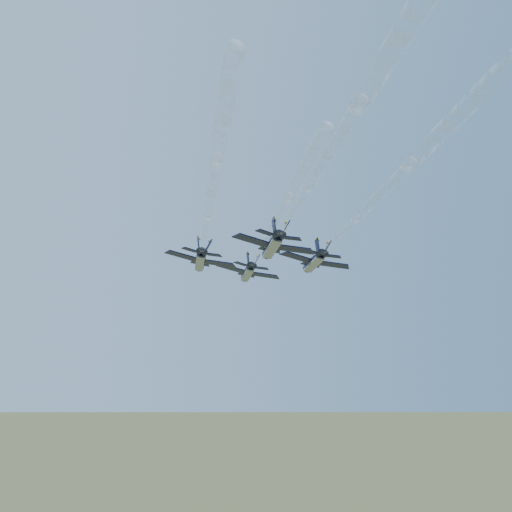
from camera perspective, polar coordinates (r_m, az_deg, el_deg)
name	(u,v)px	position (r m, az deg, el deg)	size (l,w,h in m)	color
jet_lead	(248,273)	(115.45, -0.75, -1.48)	(10.97, 15.01, 3.74)	black
jet_left	(200,260)	(102.09, -4.96, -0.40)	(10.97, 15.01, 3.74)	black
jet_right	(314,262)	(103.39, 5.15, -0.51)	(10.97, 15.01, 3.74)	black
jet_slot	(272,246)	(88.93, 1.45, 0.91)	(10.97, 15.01, 3.74)	black
smoke_trail_lead	(284,223)	(74.65, 2.46, 2.95)	(16.91, 55.49, 1.69)	white
smoke_trail_left	(213,192)	(61.23, -3.88, 5.73)	(16.91, 55.49, 1.69)	white
smoke_trail_right	(400,195)	(63.88, 12.71, 5.30)	(16.91, 55.49, 1.69)	white
smoke_trail_slot	(349,146)	(49.17, 8.26, 9.64)	(16.91, 55.49, 1.69)	white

